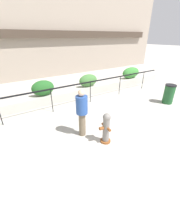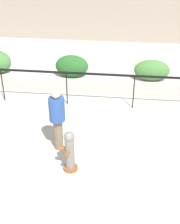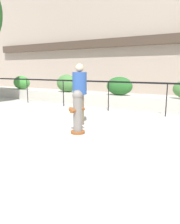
{
  "view_description": "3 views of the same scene",
  "coord_description": "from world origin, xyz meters",
  "px_view_note": "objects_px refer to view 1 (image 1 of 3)",
  "views": [
    {
      "loc": [
        -2.1,
        -1.39,
        3.23
      ],
      "look_at": [
        0.66,
        2.72,
        0.72
      ],
      "focal_mm": 24.0,
      "sensor_mm": 36.0,
      "label": 1
    },
    {
      "loc": [
        1.78,
        -3.95,
        5.09
      ],
      "look_at": [
        0.95,
        3.18,
        0.78
      ],
      "focal_mm": 50.0,
      "sensor_mm": 36.0,
      "label": 2
    },
    {
      "loc": [
        3.52,
        -2.68,
        1.56
      ],
      "look_at": [
        0.9,
        1.89,
        0.54
      ],
      "focal_mm": 35.0,
      "sensor_mm": 36.0,
      "label": 3
    }
  ],
  "objects_px": {
    "fire_hydrant": "(106,128)",
    "hedge_bush_2": "(43,88)",
    "hedge_bush_3": "(88,80)",
    "hedge_bush_4": "(131,73)",
    "pedestrian": "(82,110)",
    "trash_bin": "(169,94)"
  },
  "relations": [
    {
      "from": "hedge_bush_4",
      "to": "pedestrian",
      "type": "bearing_deg",
      "value": -150.77
    },
    {
      "from": "hedge_bush_3",
      "to": "trash_bin",
      "type": "height_order",
      "value": "hedge_bush_3"
    },
    {
      "from": "hedge_bush_2",
      "to": "trash_bin",
      "type": "xyz_separation_m",
      "value": [
        5.52,
        -3.52,
        -0.38
      ]
    },
    {
      "from": "hedge_bush_3",
      "to": "pedestrian",
      "type": "xyz_separation_m",
      "value": [
        -2.53,
        -3.47,
        0.12
      ]
    },
    {
      "from": "hedge_bush_2",
      "to": "fire_hydrant",
      "type": "xyz_separation_m",
      "value": [
        0.64,
        -4.26,
        -0.33
      ]
    },
    {
      "from": "hedge_bush_3",
      "to": "hedge_bush_4",
      "type": "bearing_deg",
      "value": 0.0
    },
    {
      "from": "hedge_bush_3",
      "to": "pedestrian",
      "type": "bearing_deg",
      "value": -126.14
    },
    {
      "from": "pedestrian",
      "to": "hedge_bush_2",
      "type": "bearing_deg",
      "value": 93.48
    },
    {
      "from": "fire_hydrant",
      "to": "hedge_bush_2",
      "type": "bearing_deg",
      "value": 98.61
    },
    {
      "from": "hedge_bush_3",
      "to": "hedge_bush_2",
      "type": "bearing_deg",
      "value": 180.0
    },
    {
      "from": "hedge_bush_3",
      "to": "hedge_bush_4",
      "type": "xyz_separation_m",
      "value": [
        3.67,
        0.0,
        0.02
      ]
    },
    {
      "from": "hedge_bush_4",
      "to": "pedestrian",
      "type": "relative_size",
      "value": 0.86
    },
    {
      "from": "hedge_bush_4",
      "to": "trash_bin",
      "type": "relative_size",
      "value": 1.48
    },
    {
      "from": "hedge_bush_3",
      "to": "pedestrian",
      "type": "relative_size",
      "value": 0.69
    },
    {
      "from": "fire_hydrant",
      "to": "hedge_bush_3",
      "type": "bearing_deg",
      "value": 63.75
    },
    {
      "from": "hedge_bush_3",
      "to": "fire_hydrant",
      "type": "xyz_separation_m",
      "value": [
        -2.1,
        -4.26,
        -0.31
      ]
    },
    {
      "from": "hedge_bush_2",
      "to": "pedestrian",
      "type": "bearing_deg",
      "value": -86.52
    },
    {
      "from": "fire_hydrant",
      "to": "trash_bin",
      "type": "relative_size",
      "value": 1.07
    },
    {
      "from": "hedge_bush_2",
      "to": "trash_bin",
      "type": "height_order",
      "value": "hedge_bush_2"
    },
    {
      "from": "hedge_bush_4",
      "to": "trash_bin",
      "type": "height_order",
      "value": "hedge_bush_4"
    },
    {
      "from": "trash_bin",
      "to": "pedestrian",
      "type": "bearing_deg",
      "value": 179.49
    },
    {
      "from": "hedge_bush_4",
      "to": "hedge_bush_2",
      "type": "bearing_deg",
      "value": 180.0
    }
  ]
}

